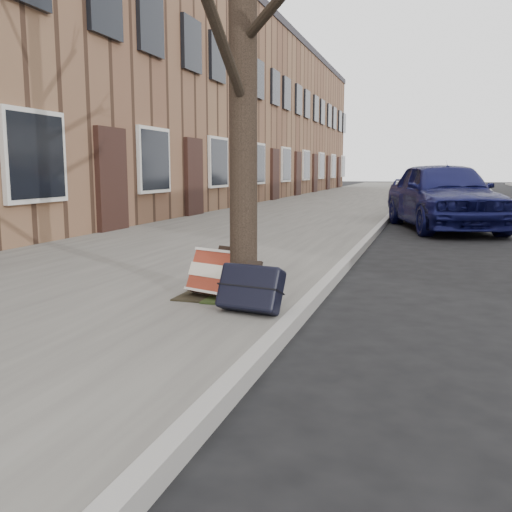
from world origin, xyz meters
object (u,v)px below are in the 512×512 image
(suitcase_red, at_px, (219,274))
(suitcase_navy, at_px, (251,288))
(car_near_mid, at_px, (442,192))
(car_near_front, at_px, (443,195))

(suitcase_red, distance_m, suitcase_navy, 0.63)
(suitcase_red, height_order, car_near_mid, car_near_mid)
(suitcase_navy, bearing_deg, suitcase_red, 145.83)
(suitcase_red, xyz_separation_m, car_near_mid, (2.10, 12.50, 0.31))
(suitcase_red, bearing_deg, car_near_front, 95.92)
(suitcase_navy, distance_m, car_near_front, 8.87)
(suitcase_navy, relative_size, car_near_front, 0.12)
(car_near_front, relative_size, car_near_mid, 1.11)
(suitcase_red, relative_size, car_near_mid, 0.14)
(suitcase_red, bearing_deg, suitcase_navy, -24.77)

